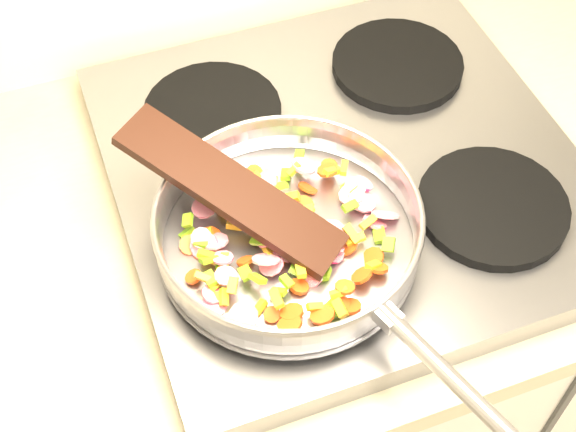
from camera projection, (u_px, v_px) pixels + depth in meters
name	position (u px, v px, depth m)	size (l,w,h in m)	color
cooktop	(345.00, 171.00, 1.07)	(0.60, 0.60, 0.04)	#939399
grate_fl	(282.00, 272.00, 0.94)	(0.19, 0.19, 0.02)	black
grate_fr	(492.00, 207.00, 1.00)	(0.19, 0.19, 0.02)	black
grate_bl	(213.00, 112.00, 1.10)	(0.19, 0.19, 0.02)	black
grate_br	(397.00, 65.00, 1.16)	(0.19, 0.19, 0.02)	black
saute_pan	(289.00, 228.00, 0.93)	(0.36, 0.51, 0.06)	#9E9EA5
vegetable_heap	(288.00, 238.00, 0.94)	(0.28, 0.26, 0.04)	#E1154C
wooden_spatula	(230.00, 190.00, 0.93)	(0.29, 0.07, 0.01)	black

